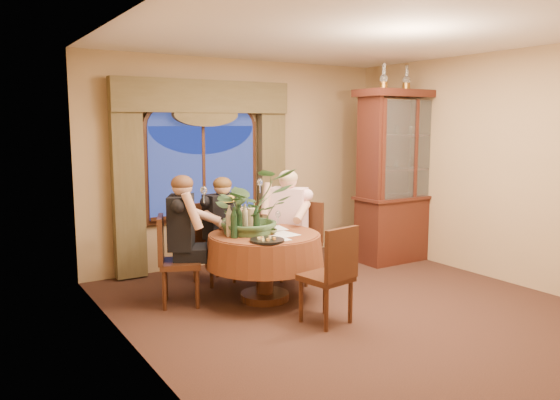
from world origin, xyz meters
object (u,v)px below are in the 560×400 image
wine_bottle_3 (245,219)px  chair_right (300,243)px  oil_lamp_center (407,78)px  wine_bottle_1 (234,222)px  chair_front_left (326,275)px  person_pink (289,226)px  wine_bottle_2 (256,221)px  wine_bottle_4 (238,218)px  wine_bottle_5 (229,221)px  stoneware_vase (253,221)px  chair_back_right (214,244)px  oil_lamp_right (428,79)px  centerpiece_plant (251,178)px  oil_lamp_left (384,76)px  person_back (182,239)px  china_cabinet (403,176)px  person_scarf (222,231)px  chair_back (181,261)px  dining_table (265,267)px  wine_bottle_0 (239,221)px  olive_bowl (270,231)px

wine_bottle_3 → chair_right: bearing=19.1°
oil_lamp_center → wine_bottle_1: (-2.99, -0.60, -1.64)m
chair_front_left → person_pink: bearing=61.6°
chair_right → wine_bottle_2: wine_bottle_2 is taller
chair_right → wine_bottle_3: 1.09m
wine_bottle_4 → wine_bottle_5: size_ratio=1.00×
oil_lamp_center → wine_bottle_5: (-2.99, -0.50, -1.64)m
stoneware_vase → wine_bottle_1: 0.33m
chair_back_right → wine_bottle_5: wine_bottle_5 is taller
oil_lamp_right → centerpiece_plant: (-3.10, -0.42, -1.21)m
oil_lamp_left → oil_lamp_right: (0.83, 0.00, 0.00)m
person_back → wine_bottle_4: person_back is taller
china_cabinet → person_scarf: (-2.73, 0.23, -0.54)m
oil_lamp_right → chair_back: oil_lamp_right is taller
dining_table → wine_bottle_4: wine_bottle_4 is taller
wine_bottle_2 → wine_bottle_3: 0.16m
chair_back_right → person_scarf: size_ratio=0.73×
chair_right → wine_bottle_5: (-1.13, -0.34, 0.44)m
person_pink → wine_bottle_3: person_pink is taller
dining_table → wine_bottle_4: size_ratio=3.94×
china_cabinet → chair_back: bearing=-176.5°
wine_bottle_1 → wine_bottle_4: 0.25m
dining_table → chair_back_right: bearing=101.5°
oil_lamp_right → chair_right: size_ratio=0.35×
centerpiece_plant → wine_bottle_1: size_ratio=3.12×
chair_right → chair_front_left: size_ratio=1.00×
centerpiece_plant → wine_bottle_5: (-0.31, -0.08, -0.44)m
wine_bottle_0 → wine_bottle_2: bearing=-27.7°
chair_back_right → person_pink: person_pink is taller
chair_back_right → person_back: (-0.60, -0.48, 0.22)m
olive_bowl → centerpiece_plant: bearing=120.8°
oil_lamp_center → wine_bottle_2: 3.26m
chair_front_left → oil_lamp_left: bearing=26.1°
oil_lamp_left → chair_right: oil_lamp_left is taller
olive_bowl → chair_right: bearing=32.6°
olive_bowl → wine_bottle_4: size_ratio=0.49×
person_back → oil_lamp_right: bearing=120.3°
person_pink → olive_bowl: size_ratio=8.52×
chair_back → wine_bottle_4: size_ratio=2.91×
chair_back → oil_lamp_center: bearing=115.8°
chair_right → stoneware_vase: 0.97m
person_back → person_scarf: 0.75m
chair_back → wine_bottle_5: size_ratio=2.91×
oil_lamp_center → wine_bottle_4: oil_lamp_center is taller
chair_front_left → person_scarf: size_ratio=0.73×
person_scarf → centerpiece_plant: size_ratio=1.27×
chair_right → wine_bottle_0: size_ratio=2.91×
person_pink → person_back: size_ratio=0.99×
centerpiece_plant → wine_bottle_0: (-0.22, -0.14, -0.44)m
chair_back → person_pink: person_pink is taller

